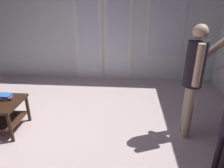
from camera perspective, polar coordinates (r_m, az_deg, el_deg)
The scene contains 4 objects.
ground_plane at distance 3.15m, azimuth -14.89°, elevation -15.23°, with size 6.16×5.10×0.02m, color #C4AEAE.
wall_back_with_doors at distance 4.93m, azimuth -6.08°, elevation 16.85°, with size 6.16×0.09×2.82m.
person_adult at distance 2.94m, azimuth 22.05°, elevation 2.71°, with size 0.59×0.43×1.61m.
book_stack at distance 3.47m, azimuth -27.73°, elevation -3.16°, with size 0.23×0.20×0.07m.
Camera 1 is at (0.96, -2.30, 1.91)m, focal length 32.74 mm.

